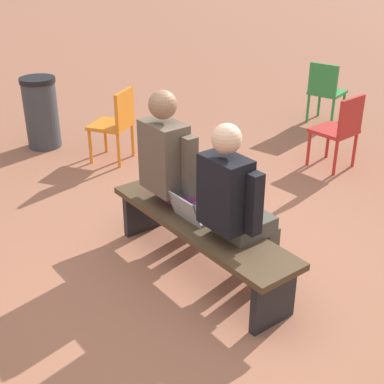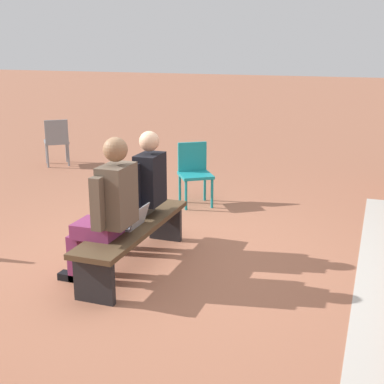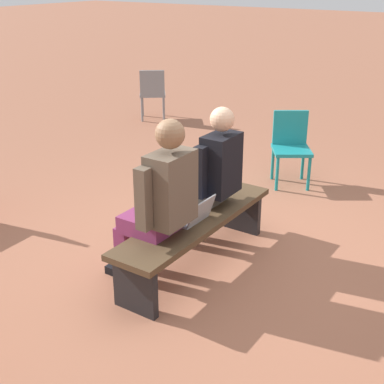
{
  "view_description": "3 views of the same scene",
  "coord_description": "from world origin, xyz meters",
  "px_view_note": "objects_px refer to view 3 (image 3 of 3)",
  "views": [
    {
      "loc": [
        -2.52,
        2.01,
        2.44
      ],
      "look_at": [
        0.5,
        -0.31,
        0.55
      ],
      "focal_mm": 50.0,
      "sensor_mm": 36.0,
      "label": 1
    },
    {
      "loc": [
        4.7,
        2.01,
        2.18
      ],
      "look_at": [
        -0.13,
        0.28,
        0.72
      ],
      "focal_mm": 50.0,
      "sensor_mm": 36.0,
      "label": 2
    },
    {
      "loc": [
        3.56,
        2.01,
        2.34
      ],
      "look_at": [
        0.62,
        0.03,
        0.86
      ],
      "focal_mm": 50.0,
      "sensor_mm": 36.0,
      "label": 3
    }
  ],
  "objects_px": {
    "plastic_chair_mid_courtyard": "(291,143)",
    "plastic_chair_by_pillar": "(152,91)",
    "bench": "(196,228)",
    "laptop": "(193,215)",
    "person_student": "(210,175)",
    "person_adult": "(159,200)"
  },
  "relations": [
    {
      "from": "plastic_chair_mid_courtyard",
      "to": "bench",
      "type": "bearing_deg",
      "value": 4.04
    },
    {
      "from": "laptop",
      "to": "plastic_chair_mid_courtyard",
      "type": "bearing_deg",
      "value": -175.78
    },
    {
      "from": "bench",
      "to": "laptop",
      "type": "relative_size",
      "value": 5.63
    },
    {
      "from": "person_student",
      "to": "person_adult",
      "type": "height_order",
      "value": "person_adult"
    },
    {
      "from": "person_adult",
      "to": "plastic_chair_mid_courtyard",
      "type": "height_order",
      "value": "person_adult"
    },
    {
      "from": "bench",
      "to": "laptop",
      "type": "height_order",
      "value": "laptop"
    },
    {
      "from": "laptop",
      "to": "person_student",
      "type": "bearing_deg",
      "value": -168.74
    },
    {
      "from": "bench",
      "to": "person_student",
      "type": "height_order",
      "value": "person_student"
    },
    {
      "from": "plastic_chair_mid_courtyard",
      "to": "plastic_chair_by_pillar",
      "type": "bearing_deg",
      "value": -113.9
    },
    {
      "from": "bench",
      "to": "person_adult",
      "type": "relative_size",
      "value": 1.31
    },
    {
      "from": "laptop",
      "to": "plastic_chair_mid_courtyard",
      "type": "height_order",
      "value": "plastic_chair_mid_courtyard"
    },
    {
      "from": "laptop",
      "to": "person_adult",
      "type": "bearing_deg",
      "value": -13.97
    },
    {
      "from": "person_adult",
      "to": "plastic_chair_mid_courtyard",
      "type": "relative_size",
      "value": 1.64
    },
    {
      "from": "bench",
      "to": "person_adult",
      "type": "height_order",
      "value": "person_adult"
    },
    {
      "from": "laptop",
      "to": "plastic_chair_by_pillar",
      "type": "height_order",
      "value": "plastic_chair_by_pillar"
    },
    {
      "from": "bench",
      "to": "laptop",
      "type": "bearing_deg",
      "value": 9.93
    },
    {
      "from": "person_adult",
      "to": "person_student",
      "type": "bearing_deg",
      "value": 179.72
    },
    {
      "from": "bench",
      "to": "plastic_chair_by_pillar",
      "type": "height_order",
      "value": "plastic_chair_by_pillar"
    },
    {
      "from": "laptop",
      "to": "plastic_chair_by_pillar",
      "type": "bearing_deg",
      "value": -138.36
    },
    {
      "from": "person_student",
      "to": "plastic_chair_mid_courtyard",
      "type": "bearing_deg",
      "value": -177.26
    },
    {
      "from": "laptop",
      "to": "plastic_chair_by_pillar",
      "type": "relative_size",
      "value": 0.38
    },
    {
      "from": "bench",
      "to": "person_adult",
      "type": "bearing_deg",
      "value": -9.94
    }
  ]
}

